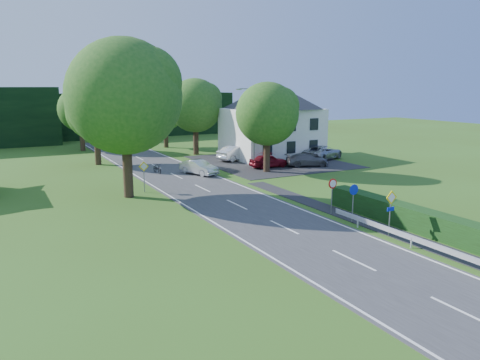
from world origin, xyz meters
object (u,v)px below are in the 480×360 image
parked_car_silver_b (323,152)px  streetlight (253,124)px  parked_car_silver_a (238,153)px  parasol (266,160)px  moving_car (199,167)px  motorcycle (157,168)px  parked_car_red (268,161)px  parked_car_grey (307,160)px

parked_car_silver_b → streetlight: bearing=76.8°
parked_car_silver_a → parked_car_silver_b: size_ratio=0.88×
parked_car_silver_b → parasol: size_ratio=2.93×
parked_car_silver_a → parasol: (0.07, -5.99, 0.05)m
streetlight → parked_car_silver_b: size_ratio=1.43×
parasol → moving_car: bearing=178.4°
moving_car → motorcycle: bearing=122.9°
parked_car_red → parked_car_silver_b: size_ratio=0.70×
parked_car_red → parked_car_silver_b: (8.12, 1.59, 0.11)m
parked_car_silver_a → parked_car_grey: (4.50, -6.76, -0.17)m
parked_car_silver_a → parasol: parasol is taller
parked_car_red → parasol: size_ratio=2.06×
moving_car → parked_car_silver_a: size_ratio=0.83×
streetlight → motorcycle: 10.21m
parked_car_red → moving_car: bearing=93.2°
parked_car_grey → parked_car_silver_b: parked_car_silver_b is taller
motorcycle → moving_car: bearing=-40.3°
moving_car → parked_car_grey: size_ratio=0.93×
moving_car → parked_car_silver_a: 9.21m
streetlight → parked_car_silver_b: 10.70m
motorcycle → parasol: size_ratio=0.96×
streetlight → parked_car_silver_a: (1.23, 5.49, -3.61)m
streetlight → moving_car: size_ratio=1.95×
parked_car_grey → parked_car_silver_a: bearing=51.1°
motorcycle → parked_car_silver_b: 19.11m
parked_car_red → parked_car_silver_a: bearing=7.5°
streetlight → parked_car_silver_a: 6.68m
parasol → parked_car_grey: bearing=-9.9°
motorcycle → streetlight: bearing=-16.2°
parked_car_red → parked_car_silver_a: size_ratio=0.80×
motorcycle → parked_car_silver_a: (10.39, 3.32, 0.33)m
streetlight → parked_car_red: bearing=-1.6°
parked_car_grey → parked_car_silver_b: bearing=-38.8°
parked_car_grey → streetlight: bearing=95.0°
parasol → parked_car_silver_b: bearing=13.3°
streetlight → parked_car_grey: (5.73, -1.27, -3.78)m
moving_car → streetlight: bearing=-16.8°
parked_car_silver_a → parked_car_silver_b: parked_car_silver_a is taller
streetlight → parasol: size_ratio=4.18×
parked_car_grey → moving_car: bearing=102.7°
streetlight → parasol: bearing=-21.1°
streetlight → parasol: streetlight is taller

